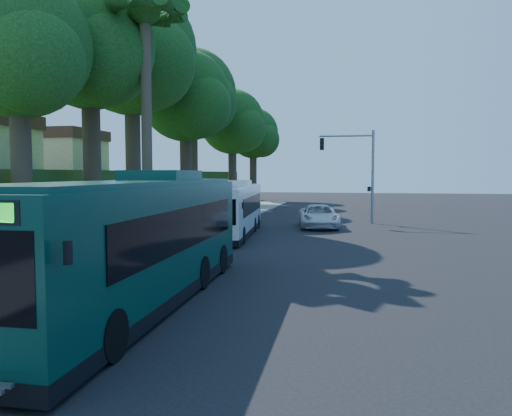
% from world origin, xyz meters
% --- Properties ---
extents(ground, '(140.00, 140.00, 0.00)m').
position_xyz_m(ground, '(0.00, 0.00, 0.00)').
color(ground, black).
rests_on(ground, ground).
extents(sidewalk, '(4.50, 70.00, 0.12)m').
position_xyz_m(sidewalk, '(-7.30, 0.00, 0.06)').
color(sidewalk, gray).
rests_on(sidewalk, ground).
extents(red_curb, '(0.25, 30.00, 0.13)m').
position_xyz_m(red_curb, '(-5.00, -4.00, 0.07)').
color(red_curb, maroon).
rests_on(red_curb, ground).
extents(grass_verge, '(8.00, 70.00, 0.06)m').
position_xyz_m(grass_verge, '(-13.00, 5.00, 0.03)').
color(grass_verge, '#234719').
rests_on(grass_verge, ground).
extents(bus_shelter, '(3.20, 1.51, 2.55)m').
position_xyz_m(bus_shelter, '(-7.26, -2.86, 1.81)').
color(bus_shelter, black).
rests_on(bus_shelter, ground).
extents(stop_sign_pole, '(0.35, 0.06, 3.17)m').
position_xyz_m(stop_sign_pole, '(-5.40, -5.00, 2.08)').
color(stop_sign_pole, gray).
rests_on(stop_sign_pole, ground).
extents(traffic_signal_pole, '(4.10, 0.30, 7.00)m').
position_xyz_m(traffic_signal_pole, '(3.78, 10.00, 4.42)').
color(traffic_signal_pole, gray).
rests_on(traffic_signal_pole, ground).
extents(palm_tree, '(4.20, 4.20, 14.40)m').
position_xyz_m(palm_tree, '(-8.20, -1.50, 12.38)').
color(palm_tree, '#4C3F2D').
rests_on(palm_tree, ground).
extents(hillside_backdrop, '(24.00, 60.00, 8.80)m').
position_xyz_m(hillside_backdrop, '(-26.30, 15.10, 2.44)').
color(hillside_backdrop, '#234719').
rests_on(hillside_backdrop, ground).
extents(tree_0, '(8.40, 8.00, 15.70)m').
position_xyz_m(tree_0, '(-12.40, -0.02, 11.20)').
color(tree_0, '#382B1E').
rests_on(tree_0, ground).
extents(tree_1, '(10.50, 10.00, 18.26)m').
position_xyz_m(tree_1, '(-13.37, 7.98, 12.73)').
color(tree_1, '#382B1E').
rests_on(tree_1, ground).
extents(tree_2, '(8.82, 8.40, 15.12)m').
position_xyz_m(tree_2, '(-11.89, 15.98, 10.48)').
color(tree_2, '#382B1E').
rests_on(tree_2, ground).
extents(tree_3, '(10.08, 9.60, 17.28)m').
position_xyz_m(tree_3, '(-13.88, 23.98, 11.98)').
color(tree_3, '#382B1E').
rests_on(tree_3, ground).
extents(tree_4, '(8.40, 8.00, 14.14)m').
position_xyz_m(tree_4, '(-11.40, 31.98, 9.73)').
color(tree_4, '#382B1E').
rests_on(tree_4, ground).
extents(tree_5, '(7.35, 7.00, 12.86)m').
position_xyz_m(tree_5, '(-10.41, 39.99, 8.96)').
color(tree_5, '#382B1E').
rests_on(tree_5, ground).
extents(tree_6, '(7.56, 7.20, 13.74)m').
position_xyz_m(tree_6, '(-12.91, -6.01, 9.71)').
color(tree_6, '#382B1E').
rests_on(tree_6, ground).
extents(white_bus, '(3.38, 11.36, 3.34)m').
position_xyz_m(white_bus, '(-3.81, 1.13, 1.63)').
color(white_bus, white).
rests_on(white_bus, ground).
extents(teal_bus, '(3.08, 13.09, 3.88)m').
position_xyz_m(teal_bus, '(-2.60, -15.12, 1.90)').
color(teal_bus, '#0A372C').
rests_on(teal_bus, ground).
extents(pickup, '(3.37, 5.99, 1.58)m').
position_xyz_m(pickup, '(1.05, 6.45, 0.79)').
color(pickup, silver).
rests_on(pickup, ground).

